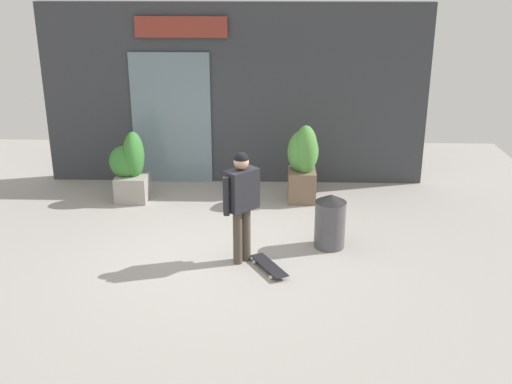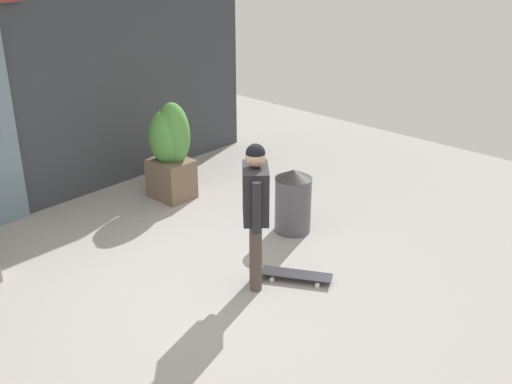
{
  "view_description": "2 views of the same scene",
  "coord_description": "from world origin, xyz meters",
  "px_view_note": "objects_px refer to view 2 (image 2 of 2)",
  "views": [
    {
      "loc": [
        0.77,
        -8.36,
        4.01
      ],
      "look_at": [
        0.51,
        -0.23,
        1.0
      ],
      "focal_mm": 43.19,
      "sensor_mm": 36.0,
      "label": 1
    },
    {
      "loc": [
        -4.01,
        -4.36,
        3.68
      ],
      "look_at": [
        0.51,
        -0.23,
        1.0
      ],
      "focal_mm": 43.89,
      "sensor_mm": 36.0,
      "label": 2
    }
  ],
  "objects_px": {
    "skateboarder": "(256,202)",
    "skateboard": "(296,275)",
    "planter_box_left": "(171,148)",
    "trash_bin": "(293,200)"
  },
  "relations": [
    {
      "from": "skateboarder",
      "to": "planter_box_left",
      "type": "bearing_deg",
      "value": 114.16
    },
    {
      "from": "planter_box_left",
      "to": "trash_bin",
      "type": "distance_m",
      "value": 2.01
    },
    {
      "from": "skateboard",
      "to": "skateboarder",
      "type": "bearing_deg",
      "value": -152.03
    },
    {
      "from": "skateboard",
      "to": "planter_box_left",
      "type": "xyz_separation_m",
      "value": [
        0.57,
        2.75,
        0.68
      ]
    },
    {
      "from": "skateboarder",
      "to": "skateboard",
      "type": "bearing_deg",
      "value": 12.06
    },
    {
      "from": "skateboarder",
      "to": "skateboard",
      "type": "xyz_separation_m",
      "value": [
        0.39,
        -0.26,
        -0.94
      ]
    },
    {
      "from": "skateboarder",
      "to": "trash_bin",
      "type": "distance_m",
      "value": 1.51
    },
    {
      "from": "planter_box_left",
      "to": "trash_bin",
      "type": "bearing_deg",
      "value": -80.52
    },
    {
      "from": "planter_box_left",
      "to": "trash_bin",
      "type": "height_order",
      "value": "planter_box_left"
    },
    {
      "from": "skateboarder",
      "to": "planter_box_left",
      "type": "relative_size",
      "value": 1.17
    }
  ]
}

